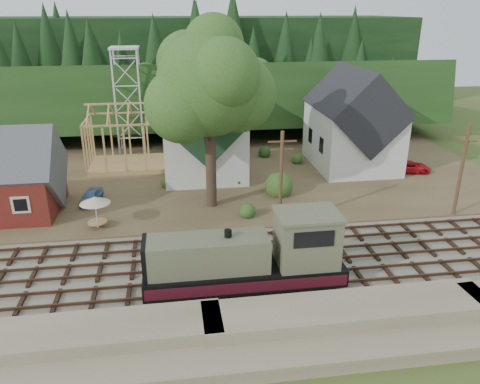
{
  "coord_description": "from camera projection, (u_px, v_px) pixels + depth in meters",
  "views": [
    {
      "loc": [
        -0.95,
        -27.8,
        16.52
      ],
      "look_at": [
        3.93,
        6.0,
        3.0
      ],
      "focal_mm": 35.0,
      "sensor_mm": 36.0,
      "label": 1
    }
  ],
  "objects": [
    {
      "name": "telegraph_pole_near",
      "position": [
        281.0,
        179.0,
        35.94
      ],
      "size": [
        2.2,
        0.28,
        8.0
      ],
      "color": "#4C331E",
      "rests_on": "ground"
    },
    {
      "name": "timber_frame",
      "position": [
        127.0,
        140.0,
        50.03
      ],
      "size": [
        8.2,
        6.2,
        6.99
      ],
      "color": "tan",
      "rests_on": "village_flat"
    },
    {
      "name": "locomotive",
      "position": [
        252.0,
        259.0,
        28.68
      ],
      "size": [
        12.17,
        3.04,
        4.86
      ],
      "color": "black",
      "rests_on": "railroad_bed"
    },
    {
      "name": "patio_set",
      "position": [
        95.0,
        202.0,
        36.17
      ],
      "size": [
        2.34,
        2.34,
        2.6
      ],
      "color": "silver",
      "rests_on": "village_flat"
    },
    {
      "name": "car_blue",
      "position": [
        91.0,
        196.0,
        41.48
      ],
      "size": [
        1.94,
        3.63,
        1.17
      ],
      "primitive_type": "imported",
      "rotation": [
        0.0,
        0.0,
        -0.17
      ],
      "color": "#537AB3",
      "rests_on": "village_flat"
    },
    {
      "name": "village_flat",
      "position": [
        186.0,
        177.0,
        48.29
      ],
      "size": [
        64.0,
        26.0,
        0.3
      ],
      "primitive_type": "cube",
      "color": "brown",
      "rests_on": "ground"
    },
    {
      "name": "church",
      "position": [
        203.0,
        125.0,
        48.25
      ],
      "size": [
        8.4,
        15.17,
        13.0
      ],
      "color": "silver",
      "rests_on": "village_flat"
    },
    {
      "name": "car_red",
      "position": [
        410.0,
        167.0,
        49.21
      ],
      "size": [
        4.51,
        2.74,
        1.17
      ],
      "primitive_type": "imported",
      "rotation": [
        0.0,
        0.0,
        1.37
      ],
      "color": "red",
      "rests_on": "village_flat"
    },
    {
      "name": "railroad_bed",
      "position": [
        195.0,
        267.0,
        31.75
      ],
      "size": [
        64.0,
        11.0,
        0.16
      ],
      "primitive_type": "cube",
      "color": "#726B5B",
      "rests_on": "ground"
    },
    {
      "name": "farmhouse",
      "position": [
        353.0,
        125.0,
        49.87
      ],
      "size": [
        8.4,
        10.8,
        10.6
      ],
      "color": "silver",
      "rests_on": "village_flat"
    },
    {
      "name": "ground",
      "position": [
        195.0,
        268.0,
        31.78
      ],
      "size": [
        140.0,
        140.0,
        0.0
      ],
      "primitive_type": "plane",
      "color": "#384C1E",
      "rests_on": "ground"
    },
    {
      "name": "hillside",
      "position": [
        180.0,
        125.0,
        70.43
      ],
      "size": [
        70.0,
        28.96,
        12.74
      ],
      "primitive_type": "cube",
      "rotation": [
        -0.17,
        0.0,
        0.0
      ],
      "color": "#1E3F19",
      "rests_on": "ground"
    },
    {
      "name": "big_tree",
      "position": [
        211.0,
        91.0,
        37.59
      ],
      "size": [
        10.9,
        8.4,
        14.7
      ],
      "color": "#38281E",
      "rests_on": "village_flat"
    },
    {
      "name": "telegraph_pole_far",
      "position": [
        461.0,
        170.0,
        37.93
      ],
      "size": [
        2.2,
        0.28,
        8.0
      ],
      "color": "#4C331E",
      "rests_on": "ground"
    },
    {
      "name": "lattice_tower",
      "position": [
        126.0,
        69.0,
        53.06
      ],
      "size": [
        3.2,
        3.2,
        12.12
      ],
      "color": "silver",
      "rests_on": "village_flat"
    },
    {
      "name": "ridge",
      "position": [
        178.0,
        105.0,
        85.16
      ],
      "size": [
        80.0,
        20.0,
        12.0
      ],
      "primitive_type": "cube",
      "color": "black",
      "rests_on": "ground"
    },
    {
      "name": "embankment",
      "position": [
        205.0,
        353.0,
        23.96
      ],
      "size": [
        64.0,
        5.0,
        1.6
      ],
      "primitive_type": "cube",
      "color": "#7F7259",
      "rests_on": "ground"
    }
  ]
}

